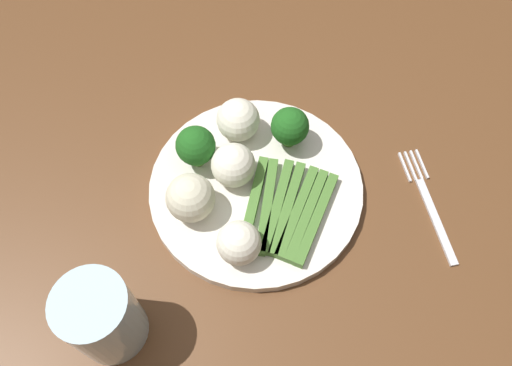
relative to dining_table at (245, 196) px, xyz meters
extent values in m
cube|color=gray|center=(0.00, 0.00, -0.65)|extent=(6.00, 6.00, 0.02)
cube|color=brown|center=(0.00, 0.00, 0.08)|extent=(1.44, 0.83, 0.04)
cylinder|color=brown|center=(0.66, 0.36, -0.29)|extent=(0.07, 0.07, 0.70)
cylinder|color=silver|center=(0.01, -0.05, 0.11)|extent=(0.27, 0.27, 0.01)
cube|color=#47752D|center=(0.07, -0.11, 0.12)|extent=(0.08, 0.11, 0.01)
cube|color=#47752D|center=(0.06, -0.10, 0.12)|extent=(0.08, 0.12, 0.01)
cube|color=#47752D|center=(0.05, -0.10, 0.12)|extent=(0.08, 0.12, 0.01)
cube|color=#47752D|center=(0.04, -0.09, 0.12)|extent=(0.07, 0.12, 0.01)
cube|color=#47752D|center=(0.03, -0.09, 0.12)|extent=(0.07, 0.12, 0.01)
cube|color=#47752D|center=(0.02, -0.08, 0.12)|extent=(0.05, 0.13, 0.01)
cube|color=#47752D|center=(0.00, -0.08, 0.12)|extent=(0.06, 0.12, 0.01)
cylinder|color=#4C7F2B|center=(0.06, 0.01, 0.13)|extent=(0.02, 0.02, 0.02)
sphere|color=#1E5B1C|center=(0.06, 0.01, 0.15)|extent=(0.05, 0.05, 0.05)
cylinder|color=#4C7F2B|center=(-0.06, 0.00, 0.13)|extent=(0.02, 0.02, 0.02)
sphere|color=#1E5B1C|center=(-0.06, 0.00, 0.15)|extent=(0.05, 0.05, 0.05)
sphere|color=white|center=(-0.03, -0.13, 0.14)|extent=(0.05, 0.05, 0.05)
sphere|color=white|center=(-0.02, -0.03, 0.15)|extent=(0.06, 0.06, 0.06)
sphere|color=beige|center=(-0.07, -0.07, 0.15)|extent=(0.06, 0.06, 0.06)
sphere|color=white|center=(0.00, 0.04, 0.15)|extent=(0.06, 0.06, 0.06)
cube|color=silver|center=(0.22, -0.13, 0.10)|extent=(0.01, 0.12, 0.00)
cube|color=silver|center=(0.23, -0.05, 0.10)|extent=(0.00, 0.05, 0.00)
cube|color=silver|center=(0.22, -0.05, 0.10)|extent=(0.00, 0.05, 0.00)
cube|color=silver|center=(0.22, -0.05, 0.10)|extent=(0.00, 0.05, 0.00)
cube|color=silver|center=(0.21, -0.05, 0.10)|extent=(0.00, 0.05, 0.00)
cylinder|color=silver|center=(-0.18, -0.20, 0.16)|extent=(0.08, 0.08, 0.11)
camera|label=1|loc=(-0.05, -0.36, 0.68)|focal=35.76mm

